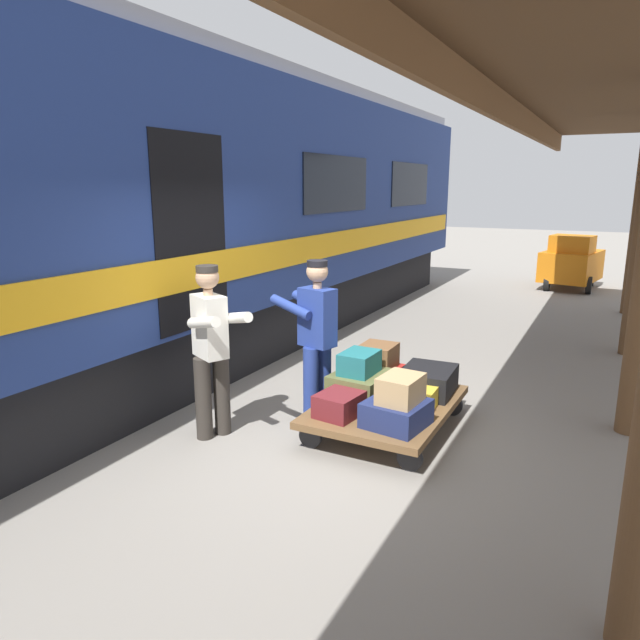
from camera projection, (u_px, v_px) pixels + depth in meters
name	position (u px, v px, depth m)	size (l,w,h in m)	color
ground_plane	(345.00, 443.00, 5.55)	(60.00, 60.00, 0.00)	gray
train_car	(88.00, 219.00, 6.55)	(3.02, 19.57, 4.00)	navy
luggage_cart	(386.00, 407.00, 5.79)	(1.23, 1.75, 0.30)	brown
suitcase_yellow_case	(413.00, 398.00, 5.63)	(0.41, 0.60, 0.19)	gold
suitcase_red_plastic	(379.00, 376.00, 6.29)	(0.43, 0.49, 0.19)	#AD231E
suitcase_black_hardshell	(428.00, 380.00, 6.04)	(0.51, 0.63, 0.26)	black
suitcase_maroon_trunk	(341.00, 403.00, 5.46)	(0.36, 0.49, 0.22)	maroon
suitcase_olive_duffel	(362.00, 386.00, 5.87)	(0.52, 0.62, 0.27)	brown
suitcase_navy_fabric	(396.00, 413.00, 5.21)	(0.51, 0.52, 0.23)	navy
suitcase_brown_leather	(378.00, 356.00, 6.25)	(0.36, 0.40, 0.25)	brown
suitcase_tan_vintage	(401.00, 389.00, 5.14)	(0.33, 0.42, 0.25)	tan
suitcase_teal_softside	(359.00, 363.00, 5.80)	(0.32, 0.42, 0.22)	#1E666B
porter_in_overalls	(316.00, 335.00, 5.90)	(0.72, 0.54, 1.70)	navy
porter_by_door	(211.00, 346.00, 5.50)	(0.74, 0.61, 1.70)	#332D28
baggage_tug	(571.00, 263.00, 13.71)	(1.39, 1.87, 1.30)	orange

